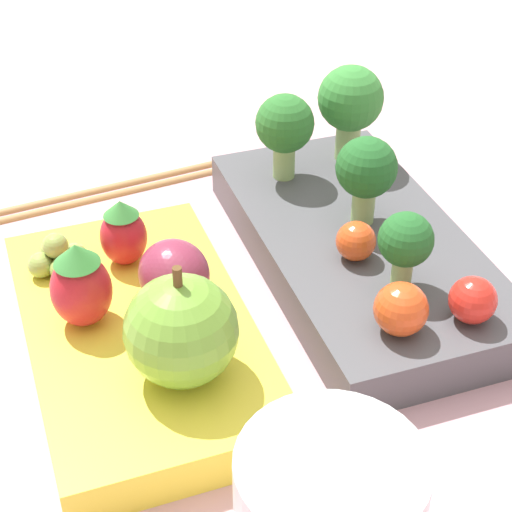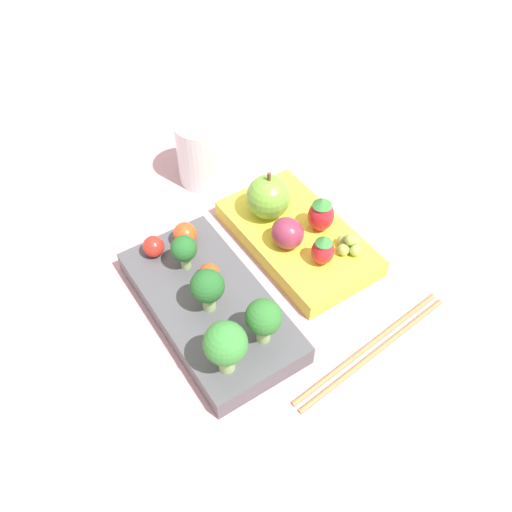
{
  "view_description": "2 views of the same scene",
  "coord_description": "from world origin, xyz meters",
  "px_view_note": "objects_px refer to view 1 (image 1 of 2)",
  "views": [
    {
      "loc": [
        0.34,
        -0.16,
        0.31
      ],
      "look_at": [
        0.01,
        0.0,
        0.04
      ],
      "focal_mm": 60.0,
      "sensor_mm": 36.0,
      "label": 1
    },
    {
      "loc": [
        -0.31,
        0.27,
        0.51
      ],
      "look_at": [
        0.01,
        0.0,
        0.04
      ],
      "focal_mm": 40.0,
      "sensor_mm": 36.0,
      "label": 2
    }
  ],
  "objects_px": {
    "broccoli_floret_3": "(350,102)",
    "grape_cluster": "(57,258)",
    "strawberry_1": "(123,233)",
    "bento_box_fruit": "(139,337)",
    "apple": "(181,331)",
    "strawberry_0": "(82,288)",
    "plum": "(174,274)",
    "broccoli_floret_2": "(366,171)",
    "broccoli_floret_0": "(406,242)",
    "chopsticks_pair": "(119,187)",
    "cherry_tomato_0": "(401,309)",
    "cherry_tomato_2": "(473,300)",
    "broccoli_floret_1": "(285,126)",
    "cherry_tomato_1": "(356,241)",
    "bento_box_savoury": "(359,250)"
  },
  "relations": [
    {
      "from": "chopsticks_pair",
      "to": "bento_box_fruit",
      "type": "bearing_deg",
      "value": -15.35
    },
    {
      "from": "broccoli_floret_3",
      "to": "plum",
      "type": "distance_m",
      "value": 0.18
    },
    {
      "from": "broccoli_floret_1",
      "to": "apple",
      "type": "xyz_separation_m",
      "value": [
        0.13,
        -0.12,
        -0.01
      ]
    },
    {
      "from": "cherry_tomato_2",
      "to": "broccoli_floret_1",
      "type": "bearing_deg",
      "value": -173.6
    },
    {
      "from": "bento_box_fruit",
      "to": "broccoli_floret_2",
      "type": "distance_m",
      "value": 0.16
    },
    {
      "from": "broccoli_floret_2",
      "to": "chopsticks_pair",
      "type": "relative_size",
      "value": 0.26
    },
    {
      "from": "cherry_tomato_1",
      "to": "strawberry_0",
      "type": "bearing_deg",
      "value": -96.6
    },
    {
      "from": "broccoli_floret_0",
      "to": "bento_box_savoury",
      "type": "bearing_deg",
      "value": 171.38
    },
    {
      "from": "broccoli_floret_3",
      "to": "strawberry_1",
      "type": "distance_m",
      "value": 0.17
    },
    {
      "from": "strawberry_1",
      "to": "cherry_tomato_2",
      "type": "bearing_deg",
      "value": 46.85
    },
    {
      "from": "bento_box_fruit",
      "to": "apple",
      "type": "height_order",
      "value": "apple"
    },
    {
      "from": "broccoli_floret_1",
      "to": "cherry_tomato_1",
      "type": "xyz_separation_m",
      "value": [
        0.09,
        -0.01,
        -0.02
      ]
    },
    {
      "from": "chopsticks_pair",
      "to": "broccoli_floret_0",
      "type": "bearing_deg",
      "value": 24.45
    },
    {
      "from": "broccoli_floret_0",
      "to": "cherry_tomato_0",
      "type": "bearing_deg",
      "value": -35.75
    },
    {
      "from": "strawberry_0",
      "to": "strawberry_1",
      "type": "distance_m",
      "value": 0.05
    },
    {
      "from": "broccoli_floret_2",
      "to": "broccoli_floret_3",
      "type": "bearing_deg",
      "value": 155.56
    },
    {
      "from": "broccoli_floret_0",
      "to": "broccoli_floret_3",
      "type": "xyz_separation_m",
      "value": [
        -0.13,
        0.05,
        0.01
      ]
    },
    {
      "from": "bento_box_savoury",
      "to": "cherry_tomato_0",
      "type": "distance_m",
      "value": 0.09
    },
    {
      "from": "strawberry_0",
      "to": "grape_cluster",
      "type": "height_order",
      "value": "strawberry_0"
    },
    {
      "from": "broccoli_floret_0",
      "to": "grape_cluster",
      "type": "distance_m",
      "value": 0.19
    },
    {
      "from": "bento_box_fruit",
      "to": "cherry_tomato_0",
      "type": "distance_m",
      "value": 0.14
    },
    {
      "from": "broccoli_floret_0",
      "to": "cherry_tomato_1",
      "type": "height_order",
      "value": "broccoli_floret_0"
    },
    {
      "from": "broccoli_floret_0",
      "to": "grape_cluster",
      "type": "bearing_deg",
      "value": -122.01
    },
    {
      "from": "cherry_tomato_0",
      "to": "plum",
      "type": "distance_m",
      "value": 0.12
    },
    {
      "from": "broccoli_floret_3",
      "to": "cherry_tomato_2",
      "type": "distance_m",
      "value": 0.17
    },
    {
      "from": "strawberry_0",
      "to": "plum",
      "type": "bearing_deg",
      "value": 85.49
    },
    {
      "from": "cherry_tomato_1",
      "to": "plum",
      "type": "height_order",
      "value": "plum"
    },
    {
      "from": "strawberry_0",
      "to": "apple",
      "type": "bearing_deg",
      "value": 28.46
    },
    {
      "from": "broccoli_floret_1",
      "to": "plum",
      "type": "xyz_separation_m",
      "value": [
        0.08,
        -0.11,
        -0.02
      ]
    },
    {
      "from": "broccoli_floret_3",
      "to": "grape_cluster",
      "type": "xyz_separation_m",
      "value": [
        0.03,
        -0.2,
        -0.04
      ]
    },
    {
      "from": "broccoli_floret_2",
      "to": "cherry_tomato_2",
      "type": "relative_size",
      "value": 2.22
    },
    {
      "from": "cherry_tomato_1",
      "to": "cherry_tomato_2",
      "type": "xyz_separation_m",
      "value": [
        0.07,
        0.02,
        0.0
      ]
    },
    {
      "from": "bento_box_savoury",
      "to": "cherry_tomato_0",
      "type": "bearing_deg",
      "value": -19.72
    },
    {
      "from": "apple",
      "to": "strawberry_0",
      "type": "xyz_separation_m",
      "value": [
        -0.06,
        -0.03,
        -0.0
      ]
    },
    {
      "from": "cherry_tomato_0",
      "to": "broccoli_floret_2",
      "type": "bearing_deg",
      "value": 158.4
    },
    {
      "from": "strawberry_0",
      "to": "chopsticks_pair",
      "type": "distance_m",
      "value": 0.17
    },
    {
      "from": "bento_box_fruit",
      "to": "broccoli_floret_3",
      "type": "xyz_separation_m",
      "value": [
        -0.09,
        0.18,
        0.06
      ]
    },
    {
      "from": "broccoli_floret_0",
      "to": "chopsticks_pair",
      "type": "height_order",
      "value": "broccoli_floret_0"
    },
    {
      "from": "strawberry_0",
      "to": "strawberry_1",
      "type": "relative_size",
      "value": 1.19
    },
    {
      "from": "broccoli_floret_0",
      "to": "strawberry_0",
      "type": "xyz_separation_m",
      "value": [
        -0.05,
        -0.16,
        -0.01
      ]
    },
    {
      "from": "cherry_tomato_0",
      "to": "cherry_tomato_1",
      "type": "bearing_deg",
      "value": 168.29
    },
    {
      "from": "broccoli_floret_0",
      "to": "broccoli_floret_2",
      "type": "distance_m",
      "value": 0.06
    },
    {
      "from": "cherry_tomato_1",
      "to": "broccoli_floret_1",
      "type": "bearing_deg",
      "value": 176.48
    },
    {
      "from": "bento_box_fruit",
      "to": "chopsticks_pair",
      "type": "height_order",
      "value": "bento_box_fruit"
    },
    {
      "from": "apple",
      "to": "broccoli_floret_1",
      "type": "bearing_deg",
      "value": 136.85
    },
    {
      "from": "cherry_tomato_2",
      "to": "bento_box_savoury",
      "type": "bearing_deg",
      "value": -174.89
    },
    {
      "from": "cherry_tomato_1",
      "to": "strawberry_0",
      "type": "relative_size",
      "value": 0.47
    },
    {
      "from": "broccoli_floret_2",
      "to": "grape_cluster",
      "type": "xyz_separation_m",
      "value": [
        -0.04,
        -0.17,
        -0.03
      ]
    },
    {
      "from": "grape_cluster",
      "to": "broccoli_floret_0",
      "type": "bearing_deg",
      "value": 57.99
    },
    {
      "from": "bento_box_fruit",
      "to": "strawberry_0",
      "type": "xyz_separation_m",
      "value": [
        -0.01,
        -0.02,
        0.03
      ]
    }
  ]
}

